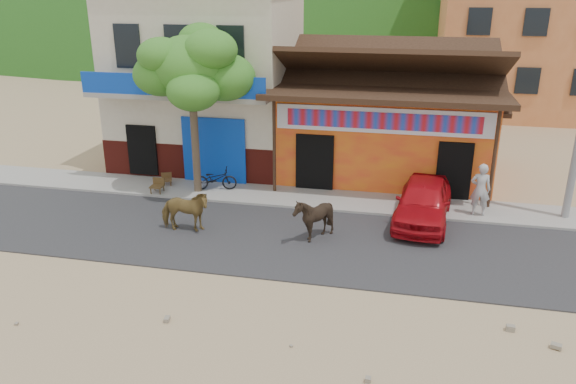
% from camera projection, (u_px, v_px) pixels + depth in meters
% --- Properties ---
extents(ground, '(120.00, 120.00, 0.00)m').
position_uv_depth(ground, '(285.00, 282.00, 14.77)').
color(ground, '#9E825B').
rests_on(ground, ground).
extents(road, '(60.00, 5.00, 0.04)m').
position_uv_depth(road, '(302.00, 241.00, 17.05)').
color(road, '#28282B').
rests_on(road, ground).
extents(sidewalk, '(60.00, 2.00, 0.12)m').
position_uv_depth(sidewalk, '(321.00, 199.00, 20.25)').
color(sidewalk, gray).
rests_on(sidewalk, ground).
extents(dance_club, '(8.00, 6.00, 3.60)m').
position_uv_depth(dance_club, '(385.00, 129.00, 22.91)').
color(dance_club, orange).
rests_on(dance_club, ground).
extents(cafe_building, '(7.00, 6.00, 7.00)m').
position_uv_depth(cafe_building, '(209.00, 81.00, 23.79)').
color(cafe_building, beige).
rests_on(cafe_building, ground).
extents(apartment_front, '(9.00, 9.00, 12.00)m').
position_uv_depth(apartment_front, '(522.00, 8.00, 32.88)').
color(apartment_front, '#CC723F').
rests_on(apartment_front, ground).
extents(tree, '(3.00, 3.00, 6.00)m').
position_uv_depth(tree, '(193.00, 111.00, 19.90)').
color(tree, '#2D721E').
rests_on(tree, sidewalk).
extents(cow_tan, '(1.67, 0.89, 1.35)m').
position_uv_depth(cow_tan, '(185.00, 211.00, 17.50)').
color(cow_tan, olive).
rests_on(cow_tan, road).
extents(cow_dark, '(1.48, 1.37, 1.41)m').
position_uv_depth(cow_dark, '(314.00, 218.00, 16.90)').
color(cow_dark, black).
rests_on(cow_dark, road).
extents(red_car, '(2.11, 4.30, 1.41)m').
position_uv_depth(red_car, '(423.00, 201.00, 18.21)').
color(red_car, '#B70D15').
rests_on(red_car, road).
extents(scooter, '(1.69, 0.91, 0.85)m').
position_uv_depth(scooter, '(215.00, 179.00, 20.91)').
color(scooter, black).
rests_on(scooter, sidewalk).
extents(pedestrian, '(0.67, 0.45, 1.78)m').
position_uv_depth(pedestrian, '(480.00, 189.00, 18.47)').
color(pedestrian, '#B8B8B8').
rests_on(pedestrian, sidewalk).
extents(cafe_chair_left, '(0.46, 0.46, 0.96)m').
position_uv_depth(cafe_chair_left, '(157.00, 180.00, 20.60)').
color(cafe_chair_left, '#4A3218').
rests_on(cafe_chair_left, sidewalk).
extents(cafe_chair_right, '(0.51, 0.51, 0.84)m').
position_uv_depth(cafe_chair_right, '(166.00, 174.00, 21.40)').
color(cafe_chair_right, '#52391B').
rests_on(cafe_chair_right, sidewalk).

